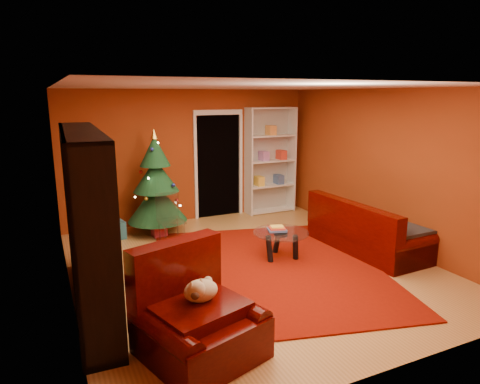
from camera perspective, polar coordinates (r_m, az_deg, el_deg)
name	(u,v)px	position (r m, az deg, el deg)	size (l,w,h in m)	color
floor	(251,267)	(6.48, 1.52, -10.03)	(5.00, 5.50, 0.05)	#AB793D
ceiling	(252,85)	(5.97, 1.67, 14.10)	(5.00, 5.50, 0.05)	silver
wall_back	(190,156)	(8.63, -6.71, 4.80)	(5.00, 0.05, 2.60)	#8D3512
wall_left	(61,198)	(5.47, -22.79, -0.78)	(0.05, 5.50, 2.60)	#8D3512
wall_right	(387,168)	(7.55, 19.03, 3.04)	(0.05, 5.50, 2.60)	#8D3512
doorway	(219,166)	(8.83, -2.87, 3.42)	(1.06, 0.60, 2.16)	black
rug	(267,268)	(6.37, 3.66, -10.11)	(3.20, 3.73, 0.02)	maroon
media_unit	(87,221)	(5.28, -19.72, -3.71)	(0.42, 2.76, 2.12)	black
christmas_tree	(156,183)	(7.86, -11.12, 1.14)	(1.08, 1.08, 1.92)	#103B1D
gift_box_teal	(115,230)	(7.91, -16.36, -4.87)	(0.32, 0.32, 0.32)	#235B6F
gift_box_red	(159,230)	(7.87, -10.74, -4.95)	(0.24, 0.24, 0.24)	#A7283F
white_bookshelf	(270,161)	(9.16, 4.08, 4.17)	(1.07, 0.38, 2.30)	white
armchair	(200,314)	(4.28, -5.32, -15.94)	(1.11, 1.11, 0.87)	#340200
dog	(201,291)	(4.25, -5.24, -12.97)	(0.40, 0.30, 0.28)	beige
sofa	(368,225)	(7.27, 16.68, -4.19)	(2.01, 0.90, 0.86)	#340200
coffee_table	(281,245)	(6.69, 5.45, -7.04)	(0.86, 0.86, 0.54)	gray
acrylic_chair	(171,222)	(7.35, -9.14, -3.93)	(0.40, 0.44, 0.78)	#66605B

